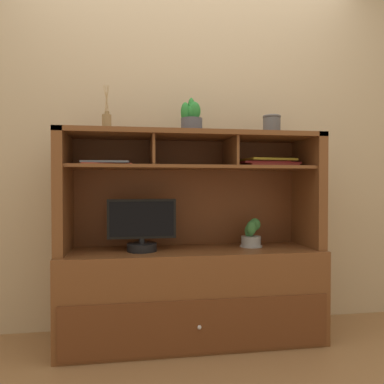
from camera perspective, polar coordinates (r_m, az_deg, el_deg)
floor_plane at (r=2.62m, az=-0.00°, el=-21.38°), size 6.00×6.00×0.02m
back_wall at (r=2.73m, az=-0.95°, el=9.66°), size 6.00×0.02×2.80m
media_console at (r=2.50m, az=-0.02°, el=-12.31°), size 1.64×0.53×1.32m
tv_monitor at (r=2.37m, az=-7.54°, el=-5.42°), size 0.42×0.19×0.32m
potted_orchid at (r=2.56m, az=8.90°, el=-6.59°), size 0.15×0.15×0.19m
magazine_stack_left at (r=2.62m, az=11.27°, el=4.27°), size 0.42×0.29×0.05m
magazine_stack_centre at (r=2.37m, az=-12.70°, el=4.25°), size 0.31×0.27×0.02m
diffuser_bottle at (r=2.44m, az=-12.69°, el=10.21°), size 0.06×0.06×0.28m
potted_succulent at (r=2.48m, az=-0.12°, el=11.01°), size 0.16×0.16×0.23m
ceramic_vase at (r=2.60m, az=11.85°, el=9.81°), size 0.12×0.12×0.13m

